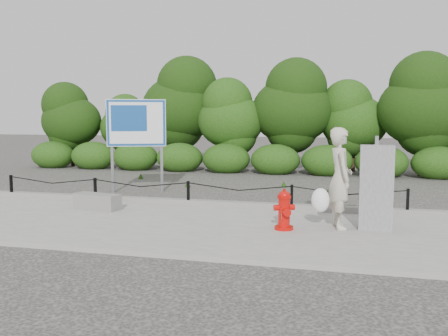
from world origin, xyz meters
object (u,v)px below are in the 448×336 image
Objects in this scene: fire_hydrant at (284,210)px; advertising_sign at (136,127)px; concrete_block at (97,202)px; pedestrian at (339,179)px; utility_cabinet at (376,188)px.

fire_hydrant is 0.28× the size of advertising_sign.
concrete_block is at bearing -104.81° from advertising_sign.
pedestrian is at bearing -52.98° from advertising_sign.
concrete_block is at bearing 68.67° from pedestrian.
advertising_sign reaches higher than pedestrian.
fire_hydrant is 0.40× the size of pedestrian.
fire_hydrant is at bearing -60.81° from advertising_sign.
pedestrian reaches higher than fire_hydrant.
utility_cabinet is at bearing -102.12° from pedestrian.
advertising_sign is at bearing 43.12° from pedestrian.
advertising_sign is at bearing 96.81° from concrete_block.
fire_hydrant is at bearing -11.99° from concrete_block.
advertising_sign is (-4.83, 3.94, 1.48)m from fire_hydrant.
fire_hydrant is at bearing 96.29° from pedestrian.
fire_hydrant is 1.79m from utility_cabinet.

